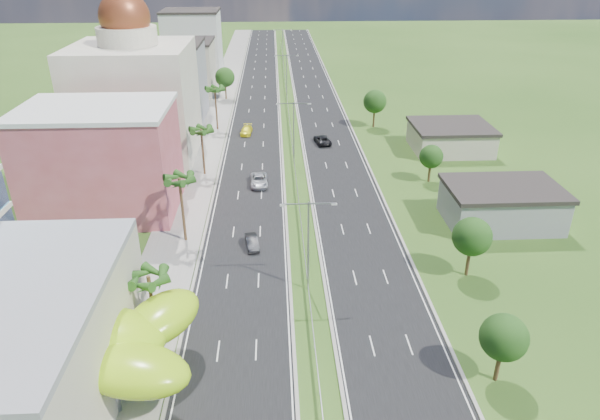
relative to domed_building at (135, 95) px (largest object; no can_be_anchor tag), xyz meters
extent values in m
plane|color=#2D5119|center=(28.00, -55.00, -11.35)|extent=(500.00, 500.00, 0.00)
cube|color=black|center=(20.50, 35.00, -11.33)|extent=(11.00, 260.00, 0.04)
cube|color=black|center=(35.50, 35.00, -11.33)|extent=(11.00, 260.00, 0.04)
cube|color=gray|center=(11.00, 35.00, -11.29)|extent=(7.00, 260.00, 0.12)
cube|color=gray|center=(28.00, 17.00, -10.73)|extent=(0.08, 216.00, 0.28)
cube|color=gray|center=(28.00, 119.00, -11.00)|extent=(0.10, 0.12, 0.70)
cylinder|color=gray|center=(28.00, -45.00, -5.85)|extent=(0.20, 0.20, 11.00)
cube|color=gray|center=(26.56, -45.00, -0.55)|extent=(2.88, 0.12, 0.12)
cube|color=gray|center=(29.44, -45.00, -0.55)|extent=(2.88, 0.12, 0.12)
cube|color=silver|center=(25.28, -45.00, -0.65)|extent=(0.60, 0.25, 0.18)
cube|color=silver|center=(30.72, -45.00, -0.65)|extent=(0.60, 0.25, 0.18)
cylinder|color=gray|center=(28.00, -5.00, -5.85)|extent=(0.20, 0.20, 11.00)
cube|color=gray|center=(26.56, -5.00, -0.55)|extent=(2.88, 0.12, 0.12)
cube|color=gray|center=(29.44, -5.00, -0.55)|extent=(2.88, 0.12, 0.12)
cube|color=silver|center=(25.28, -5.00, -0.65)|extent=(0.60, 0.25, 0.18)
cube|color=silver|center=(30.72, -5.00, -0.65)|extent=(0.60, 0.25, 0.18)
cylinder|color=gray|center=(28.00, 40.00, -5.85)|extent=(0.20, 0.20, 11.00)
cube|color=gray|center=(26.56, 40.00, -0.55)|extent=(2.88, 0.12, 0.12)
cube|color=gray|center=(29.44, 40.00, -0.55)|extent=(2.88, 0.12, 0.12)
cube|color=silver|center=(25.28, 40.00, -0.65)|extent=(0.60, 0.25, 0.18)
cube|color=silver|center=(30.72, 40.00, -0.65)|extent=(0.60, 0.25, 0.18)
cylinder|color=gray|center=(28.00, 85.00, -5.85)|extent=(0.20, 0.20, 11.00)
cube|color=gray|center=(26.56, 85.00, -0.55)|extent=(2.88, 0.12, 0.12)
cube|color=gray|center=(29.44, 85.00, -0.55)|extent=(2.88, 0.12, 0.12)
cube|color=silver|center=(25.28, 85.00, -0.65)|extent=(0.60, 0.25, 0.18)
cube|color=silver|center=(30.72, 85.00, -0.65)|extent=(0.60, 0.25, 0.18)
cylinder|color=gray|center=(4.00, -57.00, -9.35)|extent=(0.50, 0.50, 4.00)
cylinder|color=gray|center=(11.00, -62.00, -9.35)|extent=(0.50, 0.50, 4.00)
cylinder|color=gray|center=(13.00, -57.00, -9.35)|extent=(0.50, 0.50, 4.00)
cube|color=#B44950|center=(0.00, -23.00, -3.85)|extent=(20.00, 15.00, 15.00)
cube|color=beige|center=(0.00, 0.00, -1.35)|extent=(20.00, 20.00, 20.00)
cylinder|color=beige|center=(0.00, 0.00, 10.15)|extent=(10.00, 10.00, 3.00)
sphere|color=brown|center=(0.00, 0.00, 13.15)|extent=(8.40, 8.40, 8.40)
cube|color=gray|center=(1.00, 25.00, -3.35)|extent=(16.00, 15.00, 16.00)
cube|color=#BAB499|center=(1.00, 47.00, -4.85)|extent=(16.00, 15.00, 13.00)
cube|color=silver|center=(1.00, 70.00, -2.35)|extent=(16.00, 15.00, 18.00)
cube|color=gray|center=(56.00, -30.00, -8.85)|extent=(15.00, 10.00, 5.00)
cube|color=#BAB499|center=(58.00, 0.00, -9.15)|extent=(14.00, 12.00, 4.40)
cylinder|color=#47301C|center=(12.50, -53.00, -7.60)|extent=(0.36, 0.36, 7.50)
cylinder|color=#47301C|center=(12.50, -33.00, -6.85)|extent=(0.36, 0.36, 9.00)
cylinder|color=#47301C|center=(12.50, -10.00, -7.35)|extent=(0.36, 0.36, 8.00)
cylinder|color=#47301C|center=(12.50, 15.00, -6.95)|extent=(0.36, 0.36, 8.80)
cylinder|color=#47301C|center=(12.50, 40.00, -8.90)|extent=(0.40, 0.40, 4.90)
sphere|color=#254E18|center=(12.50, 40.00, -5.75)|extent=(4.90, 4.90, 4.90)
cylinder|color=#47301C|center=(44.00, -60.00, -9.25)|extent=(0.40, 0.40, 4.20)
sphere|color=#254E18|center=(44.00, -60.00, -6.55)|extent=(4.20, 4.20, 4.20)
cylinder|color=#47301C|center=(47.00, -43.00, -9.08)|extent=(0.40, 0.40, 4.55)
sphere|color=#254E18|center=(47.00, -43.00, -6.15)|extent=(4.55, 4.55, 4.55)
cylinder|color=#47301C|center=(50.00, -15.00, -9.43)|extent=(0.40, 0.40, 3.85)
sphere|color=#254E18|center=(50.00, -15.00, -6.95)|extent=(3.85, 3.85, 3.85)
cylinder|color=#47301C|center=(46.00, 15.00, -8.90)|extent=(0.40, 0.40, 4.90)
sphere|color=#254E18|center=(46.00, 15.00, -5.75)|extent=(4.90, 4.90, 4.90)
imported|color=black|center=(21.36, -35.18, -10.61)|extent=(2.15, 4.47, 1.41)
imported|color=#A5A7AD|center=(21.92, -15.10, -10.49)|extent=(2.93, 6.00, 1.64)
imported|color=yellow|center=(18.80, 11.55, -10.56)|extent=(2.59, 5.38, 1.51)
imported|color=black|center=(34.00, 4.80, -10.53)|extent=(3.51, 5.98, 1.56)
camera|label=1|loc=(24.56, -95.51, 23.78)|focal=32.00mm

